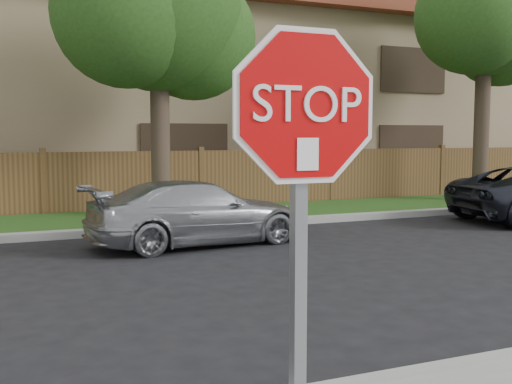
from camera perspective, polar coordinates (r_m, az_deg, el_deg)
name	(u,v)px	position (r m, az deg, el deg)	size (l,w,h in m)	color
far_curb	(54,235)	(12.31, -18.69, -3.91)	(70.00, 0.30, 0.15)	gray
grass_strip	(49,224)	(13.94, -19.14, -2.92)	(70.00, 3.00, 0.12)	#1E4714
fence	(44,185)	(15.45, -19.57, 0.62)	(70.00, 0.12, 1.60)	#51371C
apartment_building	(32,88)	(21.05, -20.60, 9.23)	(35.20, 9.20, 7.20)	#96825D
tree_mid	(161,7)	(14.22, -9.08, 16.98)	(4.80, 3.90, 7.35)	#382B21
tree_right	(490,9)	(18.95, 21.36, 15.90)	(4.80, 3.90, 8.20)	#382B21
stop_sign	(303,175)	(2.81, 4.52, 1.59)	(1.01, 0.13, 2.55)	gray
sedan_right	(198,213)	(11.07, -5.55, -1.97)	(1.66, 4.08, 1.18)	#A5A7AC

